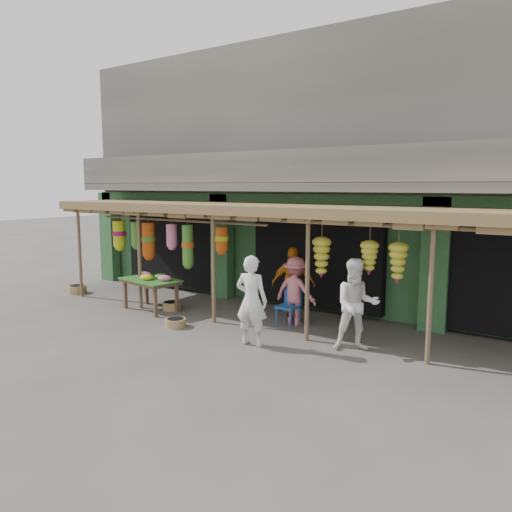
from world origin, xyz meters
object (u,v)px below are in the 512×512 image
Objects in this scene: person_front at (252,301)px; person_shopper at (296,291)px; person_vendor at (293,284)px; flower_table at (151,281)px; blue_chair at (290,303)px; person_right at (357,305)px.

person_front reaches higher than person_shopper.
person_front is at bearing 76.76° from person_vendor.
flower_table is 1.08× the size of person_shopper.
person_right reaches higher than blue_chair.
person_vendor is at bearing 26.58° from flower_table.
person_right is (1.98, -0.80, 0.38)m from blue_chair.
person_front is at bearing 173.88° from person_right.
blue_chair is 0.30m from person_shopper.
blue_chair is at bearing 21.03° from flower_table.
person_vendor is 0.30m from person_shopper.
blue_chair is 0.52× the size of person_front.
person_front reaches higher than person_right.
person_front is at bearing -85.08° from blue_chair.
person_right is (1.88, 0.92, -0.01)m from person_front.
person_right is at bearing -20.38° from blue_chair.
blue_chair is (3.70, 0.81, -0.24)m from flower_table.
person_right reaches higher than flower_table.
person_shopper is (0.19, -0.22, -0.10)m from person_vendor.
flower_table is 0.93× the size of person_front.
flower_table reaches higher than blue_chair.
person_vendor is at bearing -47.99° from person_shopper.
person_right is 2.39m from person_vendor.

